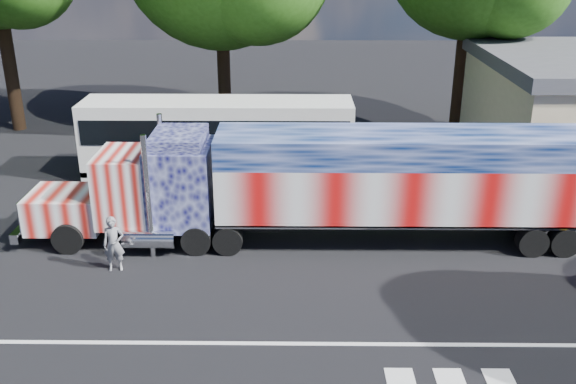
{
  "coord_description": "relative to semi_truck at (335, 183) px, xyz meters",
  "views": [
    {
      "loc": [
        0.21,
        -17.15,
        9.95
      ],
      "look_at": [
        0.0,
        3.0,
        1.9
      ],
      "focal_mm": 40.0,
      "sensor_mm": 36.0,
      "label": 1
    }
  ],
  "objects": [
    {
      "name": "ground",
      "position": [
        -1.59,
        -3.2,
        -2.17
      ],
      "size": [
        100.0,
        100.0,
        0.0
      ],
      "primitive_type": "plane",
      "color": "black"
    },
    {
      "name": "lane_markings",
      "position": [
        0.12,
        -6.97,
        -2.17
      ],
      "size": [
        30.0,
        2.67,
        0.01
      ],
      "color": "silver",
      "rests_on": "ground"
    },
    {
      "name": "semi_truck",
      "position": [
        0.0,
        0.0,
        0.0
      ],
      "size": [
        19.79,
        3.13,
        4.22
      ],
      "color": "black",
      "rests_on": "ground"
    },
    {
      "name": "coach_bus",
      "position": [
        -4.71,
        6.55,
        -0.41
      ],
      "size": [
        11.69,
        2.72,
        3.4
      ],
      "color": "silver",
      "rests_on": "ground"
    },
    {
      "name": "woman",
      "position": [
        -7.08,
        -2.22,
        -1.26
      ],
      "size": [
        0.73,
        0.55,
        1.82
      ],
      "primitive_type": "imported",
      "rotation": [
        0.0,
        0.0,
        0.18
      ],
      "color": "slate",
      "rests_on": "ground"
    }
  ]
}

